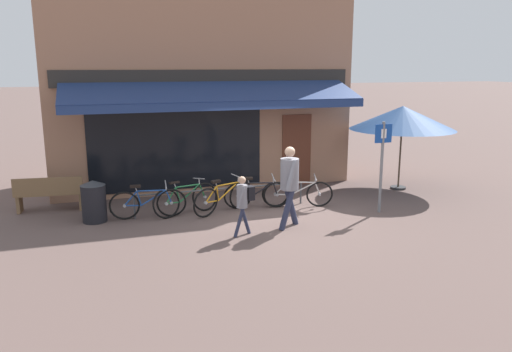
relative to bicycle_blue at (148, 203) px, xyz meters
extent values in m
plane|color=brown|center=(2.80, -0.85, -0.37)|extent=(160.00, 160.00, 0.00)
cube|color=#9E7056|center=(2.01, 3.56, 2.65)|extent=(8.57, 3.00, 6.04)
cube|color=black|center=(1.06, 2.04, 0.88)|extent=(4.71, 0.04, 2.20)
cube|color=#5B2D1E|center=(4.58, 2.04, 0.68)|extent=(0.90, 0.04, 2.10)
cube|color=#282623|center=(2.01, 2.04, 2.79)|extent=(8.14, 0.06, 0.44)
cube|color=navy|center=(2.01, 1.31, 2.46)|extent=(7.71, 1.52, 0.50)
cube|color=navy|center=(2.01, 0.56, 2.14)|extent=(7.71, 0.03, 0.20)
cylinder|color=#47494F|center=(1.80, 0.11, 0.18)|extent=(4.29, 0.04, 0.04)
cylinder|color=#47494F|center=(-0.30, 0.11, -0.10)|extent=(0.04, 0.04, 0.55)
cylinder|color=#47494F|center=(3.89, 0.11, -0.10)|extent=(0.04, 0.04, 0.55)
torus|color=black|center=(0.54, -0.04, -0.03)|extent=(0.71, 0.20, 0.70)
cylinder|color=#9E9EA3|center=(0.54, -0.04, -0.03)|extent=(0.08, 0.07, 0.08)
torus|color=black|center=(-0.53, 0.05, -0.03)|extent=(0.71, 0.20, 0.70)
cylinder|color=#9E9EA3|center=(-0.53, 0.05, -0.03)|extent=(0.08, 0.07, 0.08)
cylinder|color=#1E4793|center=(0.13, -0.03, 0.13)|extent=(0.59, 0.13, 0.37)
cylinder|color=#1E4793|center=(0.09, -0.05, 0.30)|extent=(0.66, 0.09, 0.05)
cylinder|color=#1E4793|center=(-0.20, 0.00, 0.13)|extent=(0.13, 0.09, 0.37)
cylinder|color=#1E4793|center=(-0.34, 0.03, -0.04)|extent=(0.38, 0.06, 0.05)
cylinder|color=#1E4793|center=(-0.38, 0.01, 0.14)|extent=(0.32, 0.11, 0.36)
cylinder|color=#1E4793|center=(0.48, -0.06, 0.13)|extent=(0.16, 0.07, 0.34)
cylinder|color=#9E9EA3|center=(-0.25, -0.03, 0.36)|extent=(0.06, 0.04, 0.11)
cube|color=black|center=(-0.27, -0.04, 0.43)|extent=(0.25, 0.13, 0.06)
cylinder|color=#9E9EA3|center=(0.42, -0.09, 0.37)|extent=(0.03, 0.05, 0.14)
cylinder|color=#9E9EA3|center=(0.42, -0.10, 0.44)|extent=(0.07, 0.52, 0.09)
torus|color=black|center=(1.40, 0.25, -0.03)|extent=(0.71, 0.36, 0.70)
cylinder|color=#9E9EA3|center=(1.40, 0.25, -0.03)|extent=(0.09, 0.09, 0.08)
torus|color=black|center=(0.41, -0.09, -0.03)|extent=(0.71, 0.36, 0.70)
cylinder|color=#9E9EA3|center=(0.41, -0.09, -0.03)|extent=(0.09, 0.09, 0.08)
cylinder|color=#23703D|center=(1.02, 0.15, 0.13)|extent=(0.55, 0.27, 0.37)
cylinder|color=#23703D|center=(0.97, 0.16, 0.30)|extent=(0.62, 0.24, 0.05)
cylinder|color=#23703D|center=(0.71, 0.04, 0.13)|extent=(0.13, 0.06, 0.37)
cylinder|color=#23703D|center=(0.58, -0.03, -0.04)|extent=(0.36, 0.15, 0.05)
cylinder|color=#23703D|center=(0.54, -0.02, 0.14)|extent=(0.30, 0.18, 0.36)
cylinder|color=#23703D|center=(1.34, 0.26, 0.13)|extent=(0.16, 0.04, 0.34)
cylinder|color=#9E9EA3|center=(0.65, 0.06, 0.36)|extent=(0.06, 0.03, 0.11)
cube|color=black|center=(0.63, 0.06, 0.43)|extent=(0.26, 0.18, 0.06)
cylinder|color=#9E9EA3|center=(1.27, 0.27, 0.37)|extent=(0.04, 0.05, 0.14)
cylinder|color=#9E9EA3|center=(1.27, 0.28, 0.44)|extent=(0.19, 0.50, 0.10)
torus|color=black|center=(2.29, 0.14, -0.01)|extent=(0.71, 0.43, 0.73)
cylinder|color=#9E9EA3|center=(2.29, 0.14, -0.01)|extent=(0.09, 0.09, 0.08)
torus|color=black|center=(1.29, -0.34, -0.01)|extent=(0.71, 0.43, 0.73)
cylinder|color=#9E9EA3|center=(1.29, -0.34, -0.01)|extent=(0.09, 0.09, 0.08)
cylinder|color=orange|center=(1.92, -0.06, 0.15)|extent=(0.58, 0.26, 0.39)
cylinder|color=orange|center=(1.89, -0.10, 0.34)|extent=(0.63, 0.33, 0.05)
cylinder|color=orange|center=(1.61, -0.21, 0.16)|extent=(0.10, 0.12, 0.38)
cylinder|color=orange|center=(1.46, -0.26, -0.02)|extent=(0.36, 0.20, 0.05)
cylinder|color=orange|center=(1.44, -0.29, 0.17)|extent=(0.33, 0.14, 0.38)
cylinder|color=orange|center=(2.24, 0.10, 0.16)|extent=(0.14, 0.14, 0.35)
cylinder|color=#9E9EA3|center=(1.57, -0.26, 0.39)|extent=(0.05, 0.06, 0.11)
cube|color=black|center=(1.56, -0.27, 0.46)|extent=(0.26, 0.20, 0.06)
cylinder|color=#9E9EA3|center=(2.20, 0.05, 0.40)|extent=(0.04, 0.05, 0.14)
cylinder|color=#9E9EA3|center=(2.20, 0.04, 0.47)|extent=(0.25, 0.48, 0.08)
torus|color=black|center=(3.16, -0.11, -0.03)|extent=(0.71, 0.28, 0.69)
cylinder|color=#9E9EA3|center=(3.16, -0.11, -0.03)|extent=(0.08, 0.08, 0.08)
torus|color=black|center=(2.19, 0.07, -0.03)|extent=(0.71, 0.28, 0.69)
cylinder|color=#9E9EA3|center=(2.19, 0.07, -0.03)|extent=(0.08, 0.08, 0.08)
cylinder|color=black|center=(2.79, -0.06, 0.12)|extent=(0.54, 0.19, 0.37)
cylinder|color=black|center=(2.75, -0.08, 0.30)|extent=(0.60, 0.14, 0.05)
cylinder|color=black|center=(2.49, -0.01, 0.13)|extent=(0.13, 0.09, 0.36)
cylinder|color=black|center=(2.36, 0.04, -0.04)|extent=(0.35, 0.09, 0.05)
cylinder|color=black|center=(2.32, 0.02, 0.14)|extent=(0.29, 0.14, 0.36)
cylinder|color=black|center=(3.10, -0.12, 0.13)|extent=(0.16, 0.07, 0.33)
cylinder|color=#9E9EA3|center=(2.43, -0.03, 0.36)|extent=(0.06, 0.04, 0.11)
cube|color=black|center=(2.42, -0.04, 0.43)|extent=(0.26, 0.15, 0.06)
cylinder|color=#9E9EA3|center=(3.04, -0.15, 0.36)|extent=(0.03, 0.05, 0.14)
cylinder|color=#9E9EA3|center=(3.04, -0.16, 0.43)|extent=(0.12, 0.51, 0.10)
torus|color=black|center=(4.21, -0.35, -0.04)|extent=(0.68, 0.32, 0.67)
cylinder|color=#9E9EA3|center=(4.21, -0.35, -0.04)|extent=(0.09, 0.09, 0.08)
torus|color=black|center=(3.14, -0.02, -0.04)|extent=(0.68, 0.32, 0.67)
cylinder|color=#9E9EA3|center=(3.14, -0.02, -0.04)|extent=(0.09, 0.09, 0.08)
cylinder|color=#BCB7B2|center=(3.80, -0.24, 0.11)|extent=(0.59, 0.26, 0.36)
cylinder|color=#BCB7B2|center=(3.75, -0.25, 0.28)|extent=(0.67, 0.24, 0.05)
cylinder|color=#BCB7B2|center=(3.47, -0.14, 0.11)|extent=(0.13, 0.05, 0.35)
cylinder|color=#BCB7B2|center=(3.33, -0.07, -0.05)|extent=(0.38, 0.15, 0.05)
cylinder|color=#BCB7B2|center=(3.28, -0.08, 0.12)|extent=(0.32, 0.17, 0.35)
cylinder|color=#BCB7B2|center=(4.14, -0.35, 0.11)|extent=(0.16, 0.04, 0.32)
cylinder|color=#9E9EA3|center=(3.41, -0.15, 0.34)|extent=(0.06, 0.03, 0.11)
cube|color=black|center=(3.39, -0.15, 0.40)|extent=(0.26, 0.17, 0.06)
cylinder|color=#9E9EA3|center=(4.07, -0.36, 0.34)|extent=(0.04, 0.05, 0.14)
cylinder|color=#9E9EA3|center=(4.07, -0.37, 0.41)|extent=(0.18, 0.50, 0.09)
cylinder|color=#282D47|center=(2.78, -1.72, 0.06)|extent=(0.39, 0.19, 0.89)
cylinder|color=#282D47|center=(2.99, -1.46, 0.06)|extent=(0.39, 0.19, 0.89)
cylinder|color=gray|center=(2.88, -1.59, 0.82)|extent=(0.46, 0.46, 0.68)
sphere|color=tan|center=(2.88, -1.59, 1.31)|extent=(0.23, 0.23, 0.23)
cylinder|color=gray|center=(2.94, -1.35, 0.82)|extent=(0.32, 0.23, 0.61)
cylinder|color=gray|center=(2.82, -1.83, 0.82)|extent=(0.32, 0.23, 0.61)
cylinder|color=#282D47|center=(1.66, -1.86, -0.07)|extent=(0.25, 0.08, 0.63)
cylinder|color=#282D47|center=(1.83, -1.73, -0.07)|extent=(0.25, 0.08, 0.63)
cylinder|color=gray|center=(1.74, -1.80, 0.47)|extent=(0.23, 0.23, 0.48)
sphere|color=tan|center=(1.74, -1.80, 0.82)|extent=(0.16, 0.16, 0.16)
cylinder|color=gray|center=(1.81, -1.67, 0.47)|extent=(0.21, 0.11, 0.42)
cylinder|color=gray|center=(1.68, -1.93, 0.47)|extent=(0.21, 0.11, 0.42)
cube|color=black|center=(1.93, -1.79, 0.53)|extent=(0.14, 0.20, 0.29)
cylinder|color=black|center=(-1.19, 0.17, 0.05)|extent=(0.55, 0.55, 0.86)
cone|color=#33353A|center=(-1.19, 0.17, 0.54)|extent=(0.56, 0.56, 0.11)
cylinder|color=slate|center=(5.40, -1.22, 0.73)|extent=(0.07, 0.07, 2.21)
cube|color=#14429E|center=(5.40, -1.23, 1.56)|extent=(0.44, 0.02, 0.44)
cube|color=white|center=(5.40, -1.25, 1.56)|extent=(0.14, 0.01, 0.22)
cylinder|color=#4C3D2D|center=(7.21, 0.67, 0.79)|extent=(0.05, 0.05, 2.34)
cone|color=navy|center=(7.21, 0.67, 1.68)|extent=(2.94, 2.94, 0.66)
cylinder|color=#262628|center=(7.21, 0.67, -0.34)|extent=(0.44, 0.44, 0.06)
cube|color=brown|center=(-2.20, 1.43, 0.08)|extent=(1.64, 0.61, 0.06)
cube|color=brown|center=(-2.22, 1.24, 0.30)|extent=(1.60, 0.23, 0.40)
cube|color=brown|center=(-2.91, 1.50, -0.15)|extent=(0.12, 0.36, 0.45)
cube|color=brown|center=(-1.48, 1.35, -0.15)|extent=(0.12, 0.36, 0.45)
camera|label=1|loc=(-1.11, -11.36, 3.13)|focal=35.00mm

